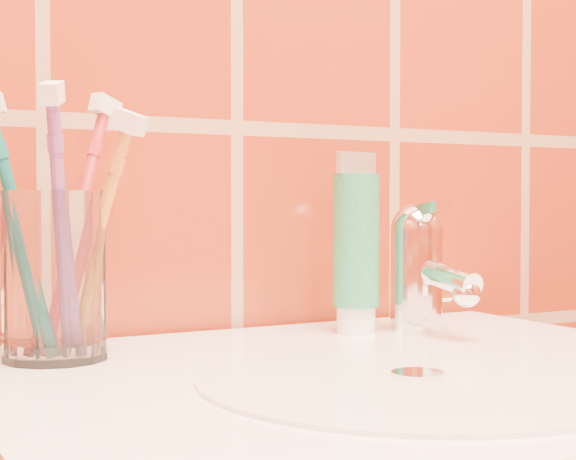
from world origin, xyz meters
TOP-DOWN VIEW (x-y plane):
  - glass_tumbler at (-0.20, 1.10)m, footprint 0.09×0.09m
  - toothpaste_tube at (0.08, 1.11)m, footprint 0.05×0.04m
  - faucet at (0.14, 1.09)m, footprint 0.05×0.11m
  - toothbrush_0 at (-0.20, 1.08)m, footprint 0.09×0.13m
  - toothbrush_1 at (-0.17, 1.09)m, footprint 0.13×0.14m
  - toothbrush_2 at (-0.22, 1.10)m, footprint 0.11×0.09m
  - toothbrush_3 at (-0.17, 1.13)m, footprint 0.14×0.12m

SIDE VIEW (x-z plane):
  - faucet at x=0.14m, z-range 0.85..0.97m
  - glass_tumbler at x=-0.20m, z-range 0.85..0.98m
  - toothpaste_tube at x=0.08m, z-range 0.84..1.01m
  - toothbrush_1 at x=-0.17m, z-range 0.84..1.05m
  - toothbrush_2 at x=-0.22m, z-range 0.84..1.05m
  - toothbrush_0 at x=-0.20m, z-range 0.84..1.06m
  - toothbrush_3 at x=-0.17m, z-range 0.84..1.06m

